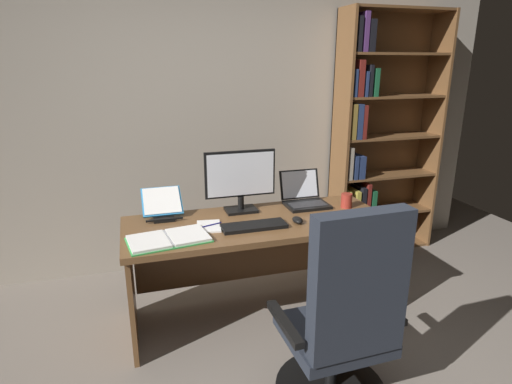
{
  "coord_description": "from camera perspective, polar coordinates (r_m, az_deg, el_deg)",
  "views": [
    {
      "loc": [
        -0.71,
        -1.54,
        1.75
      ],
      "look_at": [
        0.03,
        0.94,
        0.95
      ],
      "focal_mm": 29.51,
      "sensor_mm": 36.0,
      "label": 1
    }
  ],
  "objects": [
    {
      "name": "reading_stand_with_book",
      "position": [
        2.97,
        -12.6,
        -1.58
      ],
      "size": [
        0.27,
        0.28,
        0.17
      ],
      "color": "black",
      "rests_on": "desk"
    },
    {
      "name": "bookshelf",
      "position": [
        4.06,
        15.79,
        6.5
      ],
      "size": [
        0.99,
        0.32,
        2.2
      ],
      "color": "brown",
      "rests_on": "ground"
    },
    {
      "name": "desk",
      "position": [
        2.98,
        -0.25,
        -6.93
      ],
      "size": [
        1.77,
        0.69,
        0.73
      ],
      "color": "brown",
      "rests_on": "ground"
    },
    {
      "name": "wall_back",
      "position": [
        3.68,
        -5.6,
        12.08
      ],
      "size": [
        5.12,
        0.12,
        2.87
      ],
      "primitive_type": "cube",
      "color": "#A89E8E",
      "rests_on": "ground"
    },
    {
      "name": "pen",
      "position": [
        2.74,
        -6.01,
        -4.43
      ],
      "size": [
        0.14,
        0.05,
        0.01
      ],
      "primitive_type": "cylinder",
      "rotation": [
        0.0,
        1.57,
        0.32
      ],
      "color": "navy",
      "rests_on": "notepad"
    },
    {
      "name": "coffee_mug",
      "position": [
        3.15,
        12.17,
        -1.14
      ],
      "size": [
        0.08,
        0.08,
        0.1
      ],
      "primitive_type": "cylinder",
      "color": "maroon",
      "rests_on": "desk"
    },
    {
      "name": "laptop",
      "position": [
        3.16,
        6.57,
        -0.78
      ],
      "size": [
        0.31,
        0.31,
        0.24
      ],
      "color": "black",
      "rests_on": "desk"
    },
    {
      "name": "notepad",
      "position": [
        2.74,
        -6.42,
        -4.65
      ],
      "size": [
        0.18,
        0.23,
        0.01
      ],
      "primitive_type": "cube",
      "rotation": [
        0.0,
        0.0,
        -0.15
      ],
      "color": "white",
      "rests_on": "desk"
    },
    {
      "name": "office_chair",
      "position": [
        2.25,
        11.77,
        -17.64
      ],
      "size": [
        0.62,
        0.6,
        1.14
      ],
      "rotation": [
        0.0,
        0.0,
        0.03
      ],
      "color": "black",
      "rests_on": "ground"
    },
    {
      "name": "open_binder",
      "position": [
        2.58,
        -11.76,
        -6.23
      ],
      "size": [
        0.51,
        0.34,
        0.02
      ],
      "rotation": [
        0.0,
        0.0,
        0.14
      ],
      "color": "green",
      "rests_on": "desk"
    },
    {
      "name": "monitor",
      "position": [
        2.95,
        -2.1,
        1.53
      ],
      "size": [
        0.51,
        0.16,
        0.44
      ],
      "color": "black",
      "rests_on": "desk"
    },
    {
      "name": "computer_mouse",
      "position": [
        2.8,
        5.65,
        -3.8
      ],
      "size": [
        0.06,
        0.1,
        0.04
      ],
      "primitive_type": "ellipsoid",
      "color": "black",
      "rests_on": "desk"
    },
    {
      "name": "keyboard",
      "position": [
        2.71,
        -0.25,
        -4.63
      ],
      "size": [
        0.42,
        0.15,
        0.02
      ],
      "primitive_type": "cube",
      "color": "black",
      "rests_on": "desk"
    }
  ]
}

